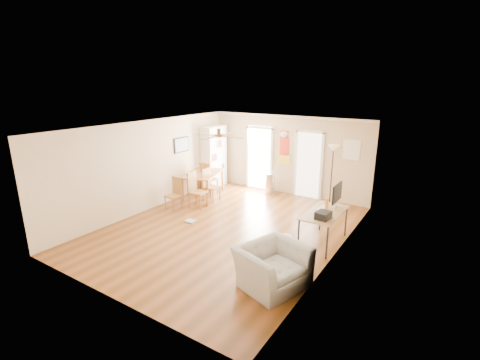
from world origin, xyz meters
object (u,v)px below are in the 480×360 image
Objects in this scene: bookshelf at (214,157)px; dining_chair_right_a at (212,185)px; dining_chair_right_b at (198,190)px; dining_chair_far at (209,178)px; printer at (323,215)px; dining_chair_near at (173,194)px; computer_desk at (323,228)px; armchair at (273,267)px; wastebasket_b at (294,249)px; wastebasket_a at (286,242)px; trash_can at (270,183)px; dining_table at (204,184)px; torchiere_lamp at (332,175)px.

bookshelf is 2.08× the size of dining_chair_right_a.
dining_chair_right_b is 1.43m from dining_chair_far.
bookshelf is 2.01× the size of dining_chair_far.
dining_chair_right_a reaches higher than printer.
computer_desk is (4.45, 0.26, -0.09)m from dining_chair_near.
dining_chair_far is 0.91× the size of armchair.
dining_chair_right_b is at bearing 161.71° from wastebasket_b.
wastebasket_b is at bearing -37.68° from wastebasket_a.
dining_chair_right_b is 2.64m from trash_can.
printer is at bearing 3.14° from dining_chair_near.
wastebasket_a is 0.93× the size of wastebasket_b.
dining_chair_right_a is 4.86m from armchair.
printer is (4.63, -1.98, 0.32)m from dining_chair_far.
dining_table reaches higher than wastebasket_a.
wastebasket_b is at bearing -27.22° from dining_table.
wastebasket_a is 0.26× the size of armchair.
printer is at bearing -106.05° from dining_chair_right_b.
bookshelf is 5.27m from wastebasket_a.
armchair is (0.42, -1.47, 0.23)m from wastebasket_a.
printer is at bearing 51.93° from wastebasket_b.
torchiere_lamp is at bearing 92.25° from wastebasket_a.
armchair is at bearing -42.02° from bookshelf.
dining_table is at bearing -140.22° from trash_can.
dining_chair_far reaches higher than printer.
dining_chair_right_b is 0.74× the size of computer_desk.
dining_chair_far is (-0.03, 0.35, 0.15)m from dining_table.
trash_can is (1.70, 1.42, -0.05)m from dining_table.
printer is at bearing -19.53° from dining_table.
dining_chair_right_a is 4.28m from printer.
trash_can is (1.67, 2.89, -0.13)m from dining_chair_near.
trash_can reaches higher than wastebasket_b.
dining_chair_right_b and dining_chair_far have the same top height.
trash_can is (1.15, 2.37, -0.19)m from dining_chair_right_b.
armchair is at bearing 141.69° from dining_chair_far.
wastebasket_b is at bearing -117.05° from dining_chair_right_a.
dining_chair_far is at bearing 95.46° from dining_table.
wastebasket_b is at bearing -33.66° from bookshelf.
dining_chair_near is (-0.51, -1.18, -0.04)m from dining_chair_right_a.
dining_chair_far is at bearing 160.92° from computer_desk.
bookshelf is 1.38× the size of dining_table.
dining_chair_right_b is 1.00× the size of dining_chair_far.
dining_chair_right_a is 2.07m from trash_can.
trash_can is at bearing 136.60° from computer_desk.
wastebasket_b is (-0.41, -0.52, -0.69)m from printer.
dining_chair_far is at bearing -148.46° from trash_can.
dining_table is at bearing 164.89° from computer_desk.
dining_chair_near is at bearing 156.71° from dining_chair_right_a.
printer is (4.96, -2.70, -0.22)m from bookshelf.
dining_chair_far is 0.58× the size of torchiere_lamp.
dining_chair_right_a is 4.11m from wastebasket_b.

